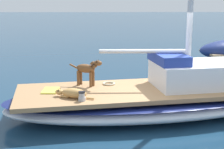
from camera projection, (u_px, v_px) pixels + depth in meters
ground_plane at (152, 113)px, 8.46m from camera, size 120.00×120.00×0.00m
sailboat_main at (152, 101)px, 8.38m from camera, size 3.70×7.56×0.66m
cabin_house at (195, 73)px, 8.45m from camera, size 1.75×2.43×0.84m
dog_tan at (73, 93)px, 7.49m from camera, size 0.46×0.92×0.22m
dog_brown at (87, 70)px, 8.44m from camera, size 0.50×0.87×0.70m
deck_winch at (82, 96)px, 7.27m from camera, size 0.16×0.16×0.21m
coiled_rope at (109, 84)px, 8.66m from camera, size 0.32×0.32×0.04m
deck_towel at (50, 90)px, 8.04m from camera, size 0.57×0.38×0.03m
mooring_buoy at (168, 68)px, 12.89m from camera, size 0.44×0.44×0.44m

